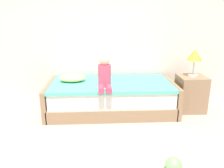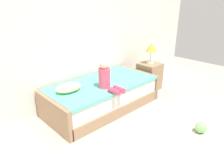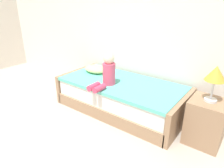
{
  "view_description": "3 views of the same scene",
  "coord_description": "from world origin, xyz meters",
  "px_view_note": "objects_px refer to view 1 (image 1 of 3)",
  "views": [
    {
      "loc": [
        0.03,
        -1.57,
        1.55
      ],
      "look_at": [
        0.21,
        1.75,
        0.55
      ],
      "focal_mm": 35.99,
      "sensor_mm": 36.0,
      "label": 1
    },
    {
      "loc": [
        -2.05,
        -0.64,
        1.9
      ],
      "look_at": [
        0.21,
        1.75,
        0.55
      ],
      "focal_mm": 33.07,
      "sensor_mm": 36.0,
      "label": 2
    },
    {
      "loc": [
        1.94,
        -0.53,
        1.76
      ],
      "look_at": [
        0.21,
        1.75,
        0.55
      ],
      "focal_mm": 32.67,
      "sensor_mm": 36.0,
      "label": 3
    }
  ],
  "objects_px": {
    "bed": "(111,97)",
    "table_lamp": "(195,56)",
    "pillow": "(72,78)",
    "nightstand": "(191,93)",
    "child_figure": "(105,74)",
    "toy_ball": "(174,165)"
  },
  "relations": [
    {
      "from": "table_lamp",
      "to": "pillow",
      "type": "bearing_deg",
      "value": 175.88
    },
    {
      "from": "nightstand",
      "to": "toy_ball",
      "type": "relative_size",
      "value": 3.47
    },
    {
      "from": "bed",
      "to": "nightstand",
      "type": "height_order",
      "value": "nightstand"
    },
    {
      "from": "pillow",
      "to": "child_figure",
      "type": "bearing_deg",
      "value": -31.58
    },
    {
      "from": "nightstand",
      "to": "pillow",
      "type": "distance_m",
      "value": 2.02
    },
    {
      "from": "table_lamp",
      "to": "child_figure",
      "type": "xyz_separation_m",
      "value": [
        -1.46,
        -0.18,
        -0.23
      ]
    },
    {
      "from": "bed",
      "to": "child_figure",
      "type": "relative_size",
      "value": 4.14
    },
    {
      "from": "nightstand",
      "to": "table_lamp",
      "type": "height_order",
      "value": "table_lamp"
    },
    {
      "from": "bed",
      "to": "pillow",
      "type": "xyz_separation_m",
      "value": [
        -0.65,
        0.1,
        0.32
      ]
    },
    {
      "from": "bed",
      "to": "table_lamp",
      "type": "relative_size",
      "value": 4.69
    },
    {
      "from": "table_lamp",
      "to": "child_figure",
      "type": "bearing_deg",
      "value": -172.8
    },
    {
      "from": "pillow",
      "to": "bed",
      "type": "bearing_deg",
      "value": -8.78
    },
    {
      "from": "nightstand",
      "to": "bed",
      "type": "bearing_deg",
      "value": 178.14
    },
    {
      "from": "child_figure",
      "to": "toy_ball",
      "type": "bearing_deg",
      "value": -64.52
    },
    {
      "from": "child_figure",
      "to": "pillow",
      "type": "bearing_deg",
      "value": 148.42
    },
    {
      "from": "child_figure",
      "to": "toy_ball",
      "type": "height_order",
      "value": "child_figure"
    },
    {
      "from": "nightstand",
      "to": "toy_ball",
      "type": "bearing_deg",
      "value": -116.36
    },
    {
      "from": "child_figure",
      "to": "pillow",
      "type": "relative_size",
      "value": 1.16
    },
    {
      "from": "bed",
      "to": "nightstand",
      "type": "xyz_separation_m",
      "value": [
        1.35,
        -0.04,
        0.05
      ]
    },
    {
      "from": "pillow",
      "to": "table_lamp",
      "type": "bearing_deg",
      "value": -4.12
    },
    {
      "from": "nightstand",
      "to": "child_figure",
      "type": "distance_m",
      "value": 1.53
    },
    {
      "from": "child_figure",
      "to": "toy_ball",
      "type": "xyz_separation_m",
      "value": [
        0.67,
        -1.41,
        -0.62
      ]
    }
  ]
}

